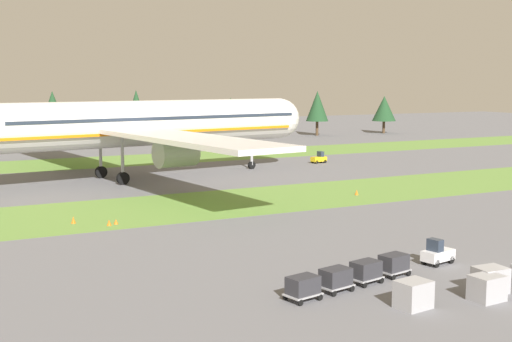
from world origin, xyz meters
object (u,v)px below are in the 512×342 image
Objects in this scene: uld_container_3 at (487,288)px; taxiway_marker_1 at (116,222)px; cargo_dolly_fourth at (303,286)px; uld_container_0 at (413,294)px; airliner at (126,124)px; baggage_tug at (437,253)px; cargo_dolly_second at (366,270)px; uld_container_1 at (490,280)px; taxiway_marker_2 at (357,192)px; cargo_dolly_lead at (394,263)px; taxiway_marker_3 at (109,223)px; cargo_dolly_third at (336,278)px; pushback_tractor at (319,158)px; taxiway_marker_0 at (73,220)px.

uld_container_3 is 4.26× the size of taxiway_marker_1.
uld_container_0 is at bearing 38.70° from cargo_dolly_fourth.
baggage_tug is at bearing 0.95° from airliner.
cargo_dolly_second is 1.23× the size of uld_container_1.
uld_container_1 is 38.62m from taxiway_marker_2.
cargo_dolly_lead is 5.22× the size of taxiway_marker_1.
taxiway_marker_1 is at bearing -165.82° from cargo_dolly_lead.
uld_container_0 is (-0.50, -5.48, -0.06)m from cargo_dolly_second.
uld_container_0 is 3.52× the size of taxiway_marker_3.
uld_container_1 reaches higher than cargo_dolly_third.
pushback_tractor is 32.61m from taxiway_marker_2.
uld_container_1 is at bearing 1.02° from uld_container_0.
baggage_tug is 4.07× the size of taxiway_marker_0.
cargo_dolly_fourth is at bearing -75.73° from taxiway_marker_0.
cargo_dolly_third is 5.22× the size of taxiway_marker_1.
cargo_dolly_third is 1.23× the size of uld_container_3.
uld_container_0 is 5.16m from uld_container_3.
cargo_dolly_third is 9.47m from uld_container_3.
airliner is 61.51m from uld_container_1.
taxiway_marker_1 is at bearing 113.30° from uld_container_3.
cargo_dolly_second is (-7.77, -1.58, 0.10)m from baggage_tug.
uld_container_1 is at bearing 149.07° from pushback_tractor.
cargo_dolly_fourth is 4.32× the size of taxiway_marker_3.
taxiway_marker_1 is (-4.11, 28.05, -0.68)m from cargo_dolly_fourth.
taxiway_marker_0 is (-10.54, 29.68, -0.57)m from cargo_dolly_third.
airliner is 26.15× the size of baggage_tug.
airliner is 61.32m from uld_container_0.
cargo_dolly_second is 69.11m from pushback_tractor.
uld_container_0 reaches higher than cargo_dolly_second.
taxiway_marker_1 is at bearing 116.08° from uld_container_1.
taxiway_marker_0 is at bearing -161.85° from cargo_dolly_lead.
cargo_dolly_fourth is (-5.51, -56.59, -6.92)m from airliner.
cargo_dolly_lead is at bearing -62.64° from taxiway_marker_3.
cargo_dolly_fourth is at bearing 152.61° from uld_container_3.
pushback_tractor is at bearing 61.94° from uld_container_0.
cargo_dolly_second is 1.23× the size of uld_container_0.
baggage_tug is 5.03m from cargo_dolly_lead.
taxiway_marker_2 is (13.13, 28.69, -0.49)m from baggage_tug.
cargo_dolly_second is 28.54m from taxiway_marker_3.
taxiway_marker_2 is at bearing 130.94° from cargo_dolly_third.
pushback_tractor is 1.37× the size of uld_container_0.
baggage_tug is at bearing -114.59° from taxiway_marker_2.
uld_container_0 is at bearing 144.51° from pushback_tractor.
airliner reaches higher than baggage_tug.
taxiway_marker_0 is at bearing -177.20° from cargo_dolly_fourth.
uld_container_1 is at bearing 16.47° from cargo_dolly_lead.
pushback_tractor is 56.85m from taxiway_marker_0.
airliner is 29.90× the size of cargo_dolly_third.
baggage_tug is 31.55m from taxiway_marker_2.
cargo_dolly_fourth is 28.09m from taxiway_marker_3.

